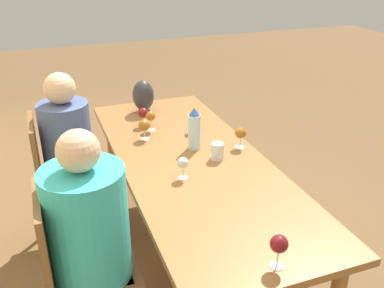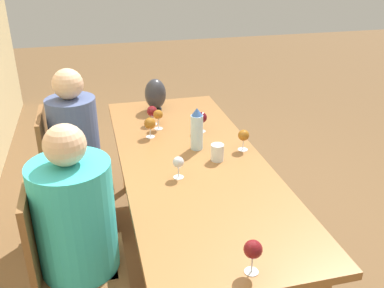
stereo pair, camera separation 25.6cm
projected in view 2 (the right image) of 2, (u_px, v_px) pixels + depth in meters
ground_plane at (192, 258)px, 2.92m from camera, size 14.00×14.00×0.00m
dining_table at (192, 171)px, 2.63m from camera, size 2.23×0.86×0.76m
water_bottle at (197, 129)px, 2.68m from camera, size 0.08×0.08×0.28m
water_tumbler at (217, 152)px, 2.57m from camera, size 0.08×0.08×0.10m
vase at (155, 94)px, 3.30m from camera, size 0.16×0.16×0.25m
wine_glass_0 at (253, 250)px, 1.67m from camera, size 0.08×0.08×0.15m
wine_glass_1 at (178, 163)px, 2.36m from camera, size 0.06×0.06×0.13m
wine_glass_2 at (152, 112)px, 3.06m from camera, size 0.08×0.08×0.14m
wine_glass_3 at (201, 118)px, 2.94m from camera, size 0.08×0.08×0.14m
wine_glass_4 at (158, 115)px, 2.98m from camera, size 0.07×0.07×0.14m
wine_glass_5 at (150, 124)px, 2.86m from camera, size 0.08×0.08×0.14m
wine_glass_6 at (244, 136)px, 2.68m from camera, size 0.07×0.07×0.14m
chair_near at (66, 261)px, 2.13m from camera, size 0.44×0.44×0.96m
chair_far at (68, 172)px, 2.94m from camera, size 0.44×0.44×0.96m
person_near at (81, 235)px, 2.09m from camera, size 0.38×0.38×1.25m
person_far at (78, 151)px, 2.90m from camera, size 0.32×0.32×1.24m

